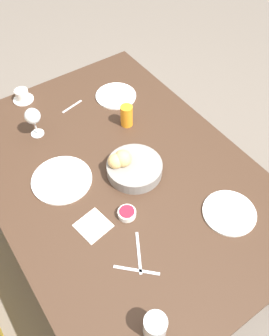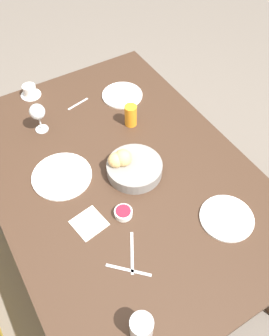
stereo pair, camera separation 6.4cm
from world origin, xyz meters
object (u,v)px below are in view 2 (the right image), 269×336
(spoon_coffee, at_px, (78,104))
(juice_glass, at_px, (131,115))
(knife_silver, at_px, (128,270))
(plate_far_center, at_px, (62,176))
(wine_glass, at_px, (37,113))
(jam_bowl_berry, at_px, (123,213))
(plate_near_right, at_px, (122,95))
(coffee_cup, at_px, (30,91))
(napkin, at_px, (89,223))
(fork_silver, at_px, (132,253))
(bread_basket, at_px, (132,166))
(plate_near_left, at_px, (227,218))
(water_tumbler, at_px, (141,327))

(spoon_coffee, bearing_deg, juice_glass, -148.94)
(spoon_coffee, bearing_deg, knife_silver, 165.81)
(plate_far_center, bearing_deg, juice_glass, -73.01)
(wine_glass, xyz_separation_m, jam_bowl_berry, (-0.64, -0.10, -0.10))
(plate_near_right, bearing_deg, plate_far_center, 124.21)
(juice_glass, distance_m, jam_bowl_berry, 0.54)
(coffee_cup, distance_m, napkin, 0.88)
(coffee_cup, bearing_deg, fork_silver, 179.94)
(wine_glass, bearing_deg, bread_basket, -151.92)
(plate_near_left, distance_m, wine_glass, 0.99)
(napkin, bearing_deg, plate_far_center, -0.59)
(bread_basket, relative_size, juice_glass, 2.19)
(bread_basket, relative_size, water_tumbler, 2.47)
(plate_far_center, distance_m, juice_glass, 0.46)
(coffee_cup, bearing_deg, napkin, 174.51)
(jam_bowl_berry, bearing_deg, plate_far_center, 23.65)
(plate_near_left, height_order, plate_far_center, same)
(plate_far_center, bearing_deg, plate_near_left, -138.18)
(wine_glass, relative_size, napkin, 1.12)
(jam_bowl_berry, relative_size, knife_silver, 0.57)
(bread_basket, bearing_deg, napkin, 116.34)
(coffee_cup, xyz_separation_m, spoon_coffee, (-0.20, -0.19, -0.03))
(water_tumbler, height_order, jam_bowl_berry, water_tumbler)
(knife_silver, relative_size, napkin, 0.94)
(plate_far_center, relative_size, knife_silver, 2.03)
(coffee_cup, height_order, fork_silver, coffee_cup)
(fork_silver, bearing_deg, knife_silver, 138.46)
(spoon_coffee, bearing_deg, bread_basket, -178.87)
(plate_near_left, distance_m, knife_silver, 0.45)
(plate_near_left, xyz_separation_m, plate_near_right, (0.89, -0.02, 0.00))
(knife_silver, bearing_deg, plate_near_right, -28.41)
(water_tumbler, xyz_separation_m, coffee_cup, (1.34, -0.12, -0.02))
(jam_bowl_berry, bearing_deg, knife_silver, 154.58)
(napkin, bearing_deg, plate_near_right, -39.34)
(water_tumbler, bearing_deg, knife_silver, -19.12)
(bread_basket, distance_m, fork_silver, 0.40)
(bread_basket, bearing_deg, plate_far_center, 64.14)
(knife_silver, height_order, napkin, napkin)
(fork_silver, height_order, napkin, napkin)
(bread_basket, relative_size, napkin, 1.78)
(jam_bowl_berry, height_order, spoon_coffee, jam_bowl_berry)
(plate_near_left, distance_m, plate_far_center, 0.73)
(plate_near_left, height_order, plate_near_right, same)
(juice_glass, xyz_separation_m, knife_silver, (-0.66, 0.40, -0.06))
(coffee_cup, bearing_deg, knife_silver, 177.57)
(juice_glass, xyz_separation_m, jam_bowl_berry, (-0.45, 0.30, -0.04))
(bread_basket, height_order, spoon_coffee, bread_basket)
(plate_near_left, bearing_deg, bread_basket, 26.81)
(plate_near_left, distance_m, plate_near_right, 0.89)
(jam_bowl_berry, relative_size, napkin, 0.54)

